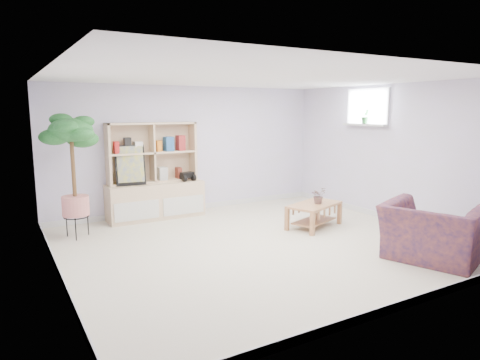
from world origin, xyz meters
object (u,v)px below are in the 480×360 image
storage_unit (155,171)px  armchair (432,228)px  floor_tree (74,177)px  coffee_table (314,215)px

storage_unit → armchair: storage_unit is taller
armchair → floor_tree: bearing=28.5°
coffee_table → armchair: armchair is taller
coffee_table → floor_tree: (-3.55, 1.37, 0.75)m
coffee_table → armchair: (0.29, -2.02, 0.23)m
floor_tree → coffee_table: bearing=-21.1°
storage_unit → floor_tree: floor_tree is taller
storage_unit → coffee_table: (2.09, -1.94, -0.66)m
coffee_table → floor_tree: size_ratio=0.52×
coffee_table → floor_tree: 3.88m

